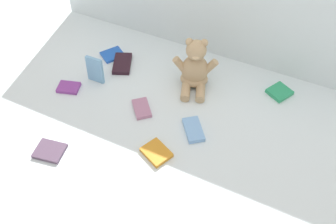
{
  "coord_description": "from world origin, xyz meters",
  "views": [
    {
      "loc": [
        0.4,
        -0.94,
        1.16
      ],
      "look_at": [
        -0.0,
        -0.1,
        0.1
      ],
      "focal_mm": 38.99,
      "sensor_mm": 36.0,
      "label": 1
    }
  ],
  "objects_px": {
    "book_case_6": "(279,92)",
    "book_case_8": "(50,151)",
    "book_case_3": "(95,70)",
    "book_case_7": "(113,55)",
    "book_case_1": "(69,87)",
    "teddy_bear": "(195,69)",
    "book_case_0": "(142,108)",
    "book_case_2": "(156,152)",
    "book_case_4": "(122,64)",
    "book_case_5": "(193,130)"
  },
  "relations": [
    {
      "from": "book_case_2",
      "to": "book_case_8",
      "type": "height_order",
      "value": "book_case_2"
    },
    {
      "from": "teddy_bear",
      "to": "book_case_4",
      "type": "height_order",
      "value": "teddy_bear"
    },
    {
      "from": "book_case_3",
      "to": "teddy_bear",
      "type": "bearing_deg",
      "value": 21.87
    },
    {
      "from": "book_case_2",
      "to": "book_case_5",
      "type": "distance_m",
      "value": 0.18
    },
    {
      "from": "book_case_2",
      "to": "book_case_6",
      "type": "height_order",
      "value": "same"
    },
    {
      "from": "teddy_bear",
      "to": "book_case_8",
      "type": "height_order",
      "value": "teddy_bear"
    },
    {
      "from": "book_case_2",
      "to": "book_case_3",
      "type": "relative_size",
      "value": 0.84
    },
    {
      "from": "book_case_1",
      "to": "book_case_7",
      "type": "xyz_separation_m",
      "value": [
        0.06,
        0.28,
        -0.0
      ]
    },
    {
      "from": "book_case_4",
      "to": "book_case_5",
      "type": "bearing_deg",
      "value": 130.85
    },
    {
      "from": "teddy_bear",
      "to": "book_case_0",
      "type": "relative_size",
      "value": 2.24
    },
    {
      "from": "book_case_5",
      "to": "book_case_6",
      "type": "height_order",
      "value": "book_case_5"
    },
    {
      "from": "book_case_0",
      "to": "book_case_1",
      "type": "height_order",
      "value": "book_case_0"
    },
    {
      "from": "book_case_1",
      "to": "book_case_6",
      "type": "height_order",
      "value": "book_case_6"
    },
    {
      "from": "book_case_5",
      "to": "book_case_7",
      "type": "relative_size",
      "value": 1.21
    },
    {
      "from": "book_case_2",
      "to": "book_case_3",
      "type": "xyz_separation_m",
      "value": [
        -0.43,
        0.25,
        0.05
      ]
    },
    {
      "from": "book_case_8",
      "to": "book_case_2",
      "type": "bearing_deg",
      "value": -75.5
    },
    {
      "from": "teddy_bear",
      "to": "book_case_4",
      "type": "xyz_separation_m",
      "value": [
        -0.36,
        -0.03,
        -0.08
      ]
    },
    {
      "from": "book_case_6",
      "to": "book_case_8",
      "type": "height_order",
      "value": "book_case_6"
    },
    {
      "from": "book_case_3",
      "to": "book_case_4",
      "type": "bearing_deg",
      "value": 68.34
    },
    {
      "from": "book_case_0",
      "to": "book_case_7",
      "type": "relative_size",
      "value": 1.07
    },
    {
      "from": "book_case_0",
      "to": "book_case_1",
      "type": "relative_size",
      "value": 1.14
    },
    {
      "from": "book_case_1",
      "to": "book_case_7",
      "type": "height_order",
      "value": "book_case_1"
    },
    {
      "from": "book_case_2",
      "to": "book_case_7",
      "type": "relative_size",
      "value": 1.05
    },
    {
      "from": "book_case_3",
      "to": "book_case_6",
      "type": "relative_size",
      "value": 1.38
    },
    {
      "from": "book_case_6",
      "to": "book_case_0",
      "type": "bearing_deg",
      "value": 63.42
    },
    {
      "from": "book_case_7",
      "to": "book_case_8",
      "type": "relative_size",
      "value": 0.91
    },
    {
      "from": "teddy_bear",
      "to": "book_case_1",
      "type": "height_order",
      "value": "teddy_bear"
    },
    {
      "from": "book_case_4",
      "to": "book_case_5",
      "type": "xyz_separation_m",
      "value": [
        0.46,
        -0.22,
        -0.0
      ]
    },
    {
      "from": "book_case_6",
      "to": "book_case_8",
      "type": "bearing_deg",
      "value": 72.75
    },
    {
      "from": "book_case_2",
      "to": "book_case_4",
      "type": "distance_m",
      "value": 0.54
    },
    {
      "from": "teddy_bear",
      "to": "book_case_4",
      "type": "relative_size",
      "value": 1.74
    },
    {
      "from": "book_case_0",
      "to": "book_case_8",
      "type": "height_order",
      "value": "book_case_0"
    },
    {
      "from": "book_case_2",
      "to": "book_case_6",
      "type": "bearing_deg",
      "value": -8.65
    },
    {
      "from": "book_case_3",
      "to": "book_case_4",
      "type": "distance_m",
      "value": 0.16
    },
    {
      "from": "book_case_8",
      "to": "book_case_3",
      "type": "bearing_deg",
      "value": -2.3
    },
    {
      "from": "book_case_3",
      "to": "book_case_8",
      "type": "xyz_separation_m",
      "value": [
        0.06,
        -0.42,
        -0.06
      ]
    },
    {
      "from": "book_case_7",
      "to": "book_case_5",
      "type": "bearing_deg",
      "value": 7.46
    },
    {
      "from": "book_case_3",
      "to": "book_case_7",
      "type": "height_order",
      "value": "book_case_3"
    },
    {
      "from": "teddy_bear",
      "to": "book_case_3",
      "type": "height_order",
      "value": "teddy_bear"
    },
    {
      "from": "teddy_bear",
      "to": "book_case_6",
      "type": "distance_m",
      "value": 0.39
    },
    {
      "from": "book_case_1",
      "to": "teddy_bear",
      "type": "bearing_deg",
      "value": 102.08
    },
    {
      "from": "teddy_bear",
      "to": "book_case_6",
      "type": "relative_size",
      "value": 2.63
    },
    {
      "from": "teddy_bear",
      "to": "book_case_1",
      "type": "bearing_deg",
      "value": -170.75
    },
    {
      "from": "book_case_1",
      "to": "book_case_2",
      "type": "relative_size",
      "value": 0.89
    },
    {
      "from": "book_case_1",
      "to": "book_case_4",
      "type": "xyz_separation_m",
      "value": [
        0.14,
        0.24,
        0.0
      ]
    },
    {
      "from": "book_case_0",
      "to": "book_case_8",
      "type": "relative_size",
      "value": 0.98
    },
    {
      "from": "teddy_bear",
      "to": "book_case_3",
      "type": "relative_size",
      "value": 1.9
    },
    {
      "from": "book_case_1",
      "to": "book_case_3",
      "type": "bearing_deg",
      "value": 123.9
    },
    {
      "from": "teddy_bear",
      "to": "book_case_2",
      "type": "distance_m",
      "value": 0.43
    },
    {
      "from": "book_case_0",
      "to": "book_case_5",
      "type": "xyz_separation_m",
      "value": [
        0.24,
        -0.01,
        0.0
      ]
    }
  ]
}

